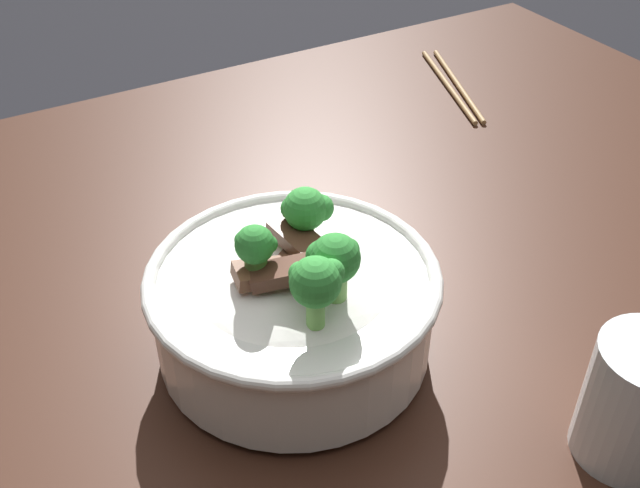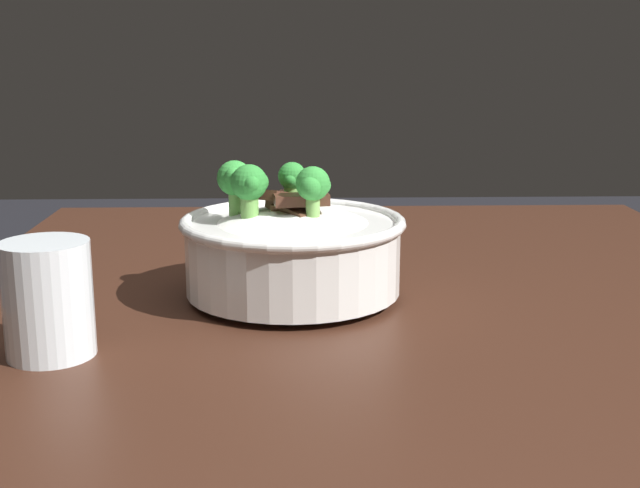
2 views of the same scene
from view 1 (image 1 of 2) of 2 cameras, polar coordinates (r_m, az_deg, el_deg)
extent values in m
cube|color=#381E14|center=(0.79, 2.36, -2.59)|extent=(1.29, 0.97, 0.06)
cube|color=#381E14|center=(1.57, 11.84, 1.60)|extent=(0.07, 0.07, 0.73)
cylinder|color=white|center=(0.67, -1.93, -7.81)|extent=(0.10, 0.10, 0.01)
cylinder|color=white|center=(0.64, -2.00, -5.13)|extent=(0.23, 0.23, 0.08)
torus|color=white|center=(0.62, -2.08, -2.48)|extent=(0.25, 0.25, 0.01)
ellipsoid|color=white|center=(0.63, -2.05, -3.66)|extent=(0.20, 0.20, 0.06)
cube|color=#4C2B1E|center=(0.58, -3.09, -2.24)|extent=(0.05, 0.04, 0.02)
cube|color=brown|center=(0.59, -3.78, -2.18)|extent=(0.06, 0.04, 0.02)
cube|color=#4C2B1E|center=(0.61, -1.64, 0.32)|extent=(0.03, 0.06, 0.01)
cube|color=#563323|center=(0.61, -1.98, -1.45)|extent=(0.06, 0.06, 0.02)
cylinder|color=#6BA84C|center=(0.56, -0.34, -5.04)|extent=(0.01, 0.01, 0.03)
sphere|color=green|center=(0.54, -0.35, -2.90)|extent=(0.04, 0.04, 0.04)
sphere|color=green|center=(0.54, 0.86, -2.15)|extent=(0.02, 0.02, 0.02)
sphere|color=green|center=(0.54, -1.48, -2.25)|extent=(0.02, 0.02, 0.02)
cylinder|color=#6BA84C|center=(0.59, -4.85, -2.00)|extent=(0.02, 0.02, 0.03)
sphere|color=#2D8433|center=(0.58, -4.98, -0.03)|extent=(0.03, 0.03, 0.03)
sphere|color=#2D8433|center=(0.58, -3.93, -0.02)|extent=(0.01, 0.01, 0.01)
sphere|color=#2D8433|center=(0.58, -5.83, 0.30)|extent=(0.01, 0.01, 0.01)
cylinder|color=#7AB256|center=(0.63, -1.11, 0.68)|extent=(0.01, 0.01, 0.03)
sphere|color=green|center=(0.61, -1.14, 2.69)|extent=(0.04, 0.04, 0.04)
sphere|color=green|center=(0.62, 0.02, 2.75)|extent=(0.02, 0.02, 0.02)
sphere|color=green|center=(0.62, -2.11, 2.72)|extent=(0.02, 0.02, 0.02)
cylinder|color=#6BA84C|center=(0.58, 1.13, -3.18)|extent=(0.02, 0.02, 0.03)
sphere|color=#2D8433|center=(0.56, 1.16, -1.09)|extent=(0.04, 0.04, 0.04)
sphere|color=#2D8433|center=(0.57, 2.16, -0.40)|extent=(0.02, 0.02, 0.02)
sphere|color=#2D8433|center=(0.56, 0.08, -0.90)|extent=(0.02, 0.02, 0.02)
cylinder|color=white|center=(0.65, 21.87, -14.01)|extent=(0.08, 0.08, 0.00)
cylinder|color=white|center=(0.61, 22.96, -11.02)|extent=(0.08, 0.08, 0.11)
cylinder|color=silver|center=(0.63, 22.36, -12.68)|extent=(0.07, 0.07, 0.05)
cylinder|color=#9E7A4C|center=(1.13, 10.41, 11.82)|extent=(0.09, 0.22, 0.01)
cylinder|color=#9E7A4C|center=(1.12, 9.67, 11.79)|extent=(0.08, 0.22, 0.01)
camera|label=2|loc=(1.20, 41.36, 19.21)|focal=47.11mm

